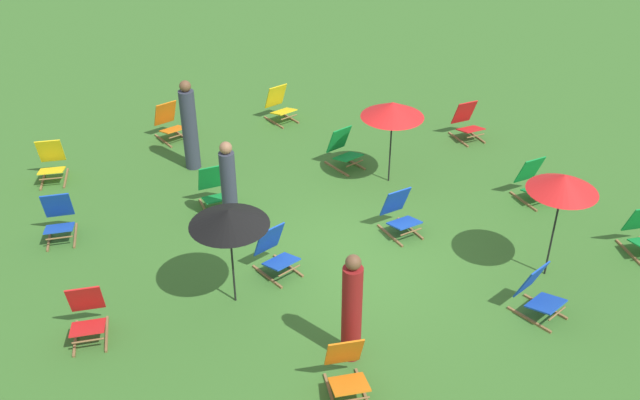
{
  "coord_description": "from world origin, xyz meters",
  "views": [
    {
      "loc": [
        -5.19,
        -8.11,
        7.13
      ],
      "look_at": [
        0.0,
        1.2,
        0.5
      ],
      "focal_mm": 39.76,
      "sensor_mm": 36.0,
      "label": 1
    }
  ],
  "objects": [
    {
      "name": "ground_plane",
      "position": [
        0.0,
        0.0,
        0.0
      ],
      "size": [
        40.0,
        40.0,
        0.0
      ],
      "primitive_type": "plane",
      "color": "#386B28"
    },
    {
      "name": "deckchair_0",
      "position": [
        -3.86,
        5.2,
        0.37
      ],
      "size": [
        0.68,
        0.87,
        0.83
      ],
      "rotation": [
        0.0,
        0.0,
        -0.31
      ],
      "color": "olive",
      "rests_on": "ground"
    },
    {
      "name": "deckchair_2",
      "position": [
        1.1,
        0.3,
        0.37
      ],
      "size": [
        0.49,
        0.77,
        0.83
      ],
      "rotation": [
        0.0,
        0.0,
        0.01
      ],
      "color": "olive",
      "rests_on": "ground"
    },
    {
      "name": "deckchair_3",
      "position": [
        -1.44,
        2.66,
        0.37
      ],
      "size": [
        0.55,
        0.81,
        0.83
      ],
      "rotation": [
        0.0,
        0.0,
        -0.11
      ],
      "color": "olive",
      "rests_on": "ground"
    },
    {
      "name": "deckchair_4",
      "position": [
        1.3,
        5.45,
        0.37
      ],
      "size": [
        0.59,
        0.83,
        0.83
      ],
      "rotation": [
        0.0,
        0.0,
        0.16
      ],
      "color": "olive",
      "rests_on": "ground"
    },
    {
      "name": "deckchair_5",
      "position": [
        -1.31,
        0.34,
        0.37
      ],
      "size": [
        0.63,
        0.84,
        0.83
      ],
      "rotation": [
        0.0,
        0.0,
        0.21
      ],
      "color": "olive",
      "rests_on": "ground"
    },
    {
      "name": "deckchair_6",
      "position": [
        -4.16,
        3.06,
        0.37
      ],
      "size": [
        0.66,
        0.86,
        0.83
      ],
      "rotation": [
        0.0,
        0.0,
        -0.27
      ],
      "color": "olive",
      "rests_on": "ground"
    },
    {
      "name": "deckchair_7",
      "position": [
        3.95,
        -0.0,
        0.37
      ],
      "size": [
        0.51,
        0.78,
        0.83
      ],
      "rotation": [
        0.0,
        0.0,
        -0.04
      ],
      "color": "olive",
      "rests_on": "ground"
    },
    {
      "name": "deckchair_8",
      "position": [
        -1.64,
        -2.46,
        0.37
      ],
      "size": [
        0.68,
        0.87,
        0.83
      ],
      "rotation": [
        0.0,
        0.0,
        -0.3
      ],
      "color": "olive",
      "rests_on": "ground"
    },
    {
      "name": "deckchair_9",
      "position": [
        1.66,
        -2.51,
        0.37
      ],
      "size": [
        0.64,
        0.85,
        0.83
      ],
      "rotation": [
        0.0,
        0.0,
        0.23
      ],
      "color": "olive",
      "rests_on": "ground"
    },
    {
      "name": "deckchair_11",
      "position": [
        -1.23,
        5.79,
        0.37
      ],
      "size": [
        0.59,
        0.83,
        0.83
      ],
      "rotation": [
        0.0,
        0.0,
        0.16
      ],
      "color": "olive",
      "rests_on": "ground"
    },
    {
      "name": "deckchair_12",
      "position": [
        1.47,
        2.85,
        0.37
      ],
      "size": [
        0.6,
        0.83,
        0.83
      ],
      "rotation": [
        0.0,
        0.0,
        0.17
      ],
      "color": "olive",
      "rests_on": "ground"
    },
    {
      "name": "deckchair_13",
      "position": [
        -4.34,
        0.28,
        0.37
      ],
      "size": [
        0.67,
        0.86,
        0.83
      ],
      "rotation": [
        0.0,
        0.0,
        -0.28
      ],
      "color": "olive",
      "rests_on": "ground"
    },
    {
      "name": "deckchair_14",
      "position": [
        4.5,
        2.63,
        0.37
      ],
      "size": [
        0.54,
        0.8,
        0.83
      ],
      "rotation": [
        0.0,
        0.0,
        -0.08
      ],
      "color": "olive",
      "rests_on": "ground"
    },
    {
      "name": "umbrella_0",
      "position": [
        2.49,
        -1.87,
        1.72
      ],
      "size": [
        1.08,
        1.08,
        1.86
      ],
      "color": "black",
      "rests_on": "ground"
    },
    {
      "name": "umbrella_1",
      "position": [
        1.94,
        1.88,
        1.55
      ],
      "size": [
        1.21,
        1.21,
        1.7
      ],
      "color": "black",
      "rests_on": "ground"
    },
    {
      "name": "umbrella_2",
      "position": [
        -2.19,
        -0.03,
        1.54
      ],
      "size": [
        1.19,
        1.19,
        1.67
      ],
      "color": "black",
      "rests_on": "ground"
    },
    {
      "name": "person_0",
      "position": [
        -1.25,
        4.31,
        0.9
      ],
      "size": [
        0.44,
        0.44,
        1.9
      ],
      "rotation": [
        0.0,
        0.0,
        2.28
      ],
      "color": "#333847",
      "rests_on": "ground"
    },
    {
      "name": "person_1",
      "position": [
        -1.41,
        1.94,
        0.81
      ],
      "size": [
        0.3,
        0.3,
        1.67
      ],
      "rotation": [
        0.0,
        0.0,
        3.24
      ],
      "color": "#333847",
      "rests_on": "ground"
    },
    {
      "name": "person_2",
      "position": [
        -1.25,
        -1.93,
        0.83
      ],
      "size": [
        0.29,
        0.29,
        1.74
      ],
      "rotation": [
        0.0,
        0.0,
        3.11
      ],
      "color": "maroon",
      "rests_on": "ground"
    }
  ]
}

